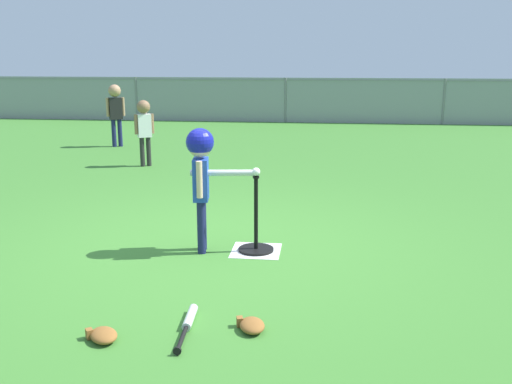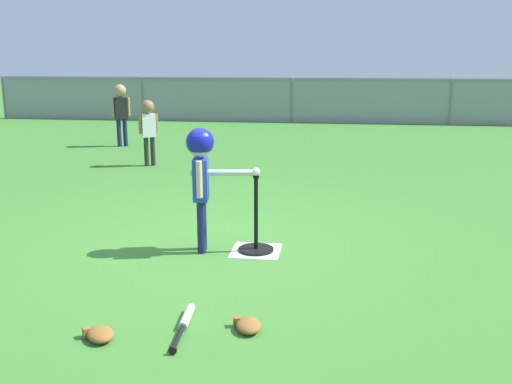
% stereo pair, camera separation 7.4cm
% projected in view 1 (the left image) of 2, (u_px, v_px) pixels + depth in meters
% --- Properties ---
extents(ground_plane, '(60.00, 60.00, 0.00)m').
position_uv_depth(ground_plane, '(214.00, 247.00, 5.28)').
color(ground_plane, '#3D7A2D').
extents(home_plate, '(0.44, 0.44, 0.01)m').
position_uv_depth(home_plate, '(256.00, 250.00, 5.17)').
color(home_plate, white).
rests_on(home_plate, ground_plane).
extents(batting_tee, '(0.32, 0.32, 0.70)m').
position_uv_depth(batting_tee, '(256.00, 239.00, 5.14)').
color(batting_tee, black).
rests_on(batting_tee, ground_plane).
extents(baseball_on_tee, '(0.07, 0.07, 0.07)m').
position_uv_depth(baseball_on_tee, '(256.00, 172.00, 4.99)').
color(baseball_on_tee, white).
rests_on(baseball_on_tee, batting_tee).
extents(batter_child, '(0.63, 0.32, 1.12)m').
position_uv_depth(batter_child, '(201.00, 165.00, 4.98)').
color(batter_child, '#191E4C').
rests_on(batter_child, ground_plane).
extents(fielder_deep_right, '(0.27, 0.21, 1.04)m').
position_uv_depth(fielder_deep_right, '(144.00, 124.00, 8.93)').
color(fielder_deep_right, '#262626').
rests_on(fielder_deep_right, ground_plane).
extents(fielder_near_right, '(0.31, 0.24, 1.18)m').
position_uv_depth(fielder_near_right, '(115.00, 107.00, 10.84)').
color(fielder_near_right, '#191E4C').
rests_on(fielder_near_right, ground_plane).
extents(spare_bat_silver, '(0.09, 0.60, 0.06)m').
position_uv_depth(spare_bat_silver, '(188.00, 322.00, 3.73)').
color(spare_bat_silver, silver).
rests_on(spare_bat_silver, ground_plane).
extents(glove_by_plate, '(0.26, 0.27, 0.07)m').
position_uv_depth(glove_by_plate, '(103.00, 335.00, 3.54)').
color(glove_by_plate, brown).
rests_on(glove_by_plate, ground_plane).
extents(glove_near_bats, '(0.22, 0.25, 0.07)m').
position_uv_depth(glove_near_bats, '(252.00, 325.00, 3.67)').
color(glove_near_bats, brown).
rests_on(glove_near_bats, ground_plane).
extents(outfield_fence, '(16.06, 0.06, 1.15)m').
position_uv_depth(outfield_fence, '(285.00, 99.00, 14.80)').
color(outfield_fence, slate).
rests_on(outfield_fence, ground_plane).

